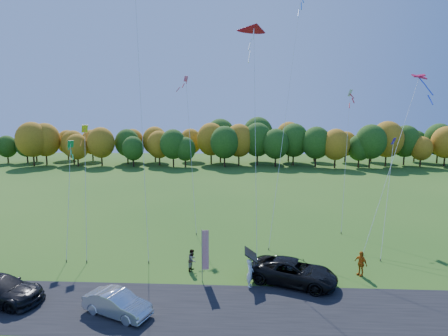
{
  "coord_description": "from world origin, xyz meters",
  "views": [
    {
      "loc": [
        1.39,
        -23.2,
        11.49
      ],
      "look_at": [
        0.0,
        6.0,
        7.0
      ],
      "focal_mm": 28.0,
      "sensor_mm": 36.0,
      "label": 1
    }
  ],
  "objects_px": {
    "black_suv": "(293,272)",
    "feather_flag": "(205,250)",
    "person_east": "(361,263)",
    "silver_sedan": "(117,303)"
  },
  "relations": [
    {
      "from": "black_suv",
      "to": "feather_flag",
      "type": "distance_m",
      "value": 6.28
    },
    {
      "from": "silver_sedan",
      "to": "person_east",
      "type": "distance_m",
      "value": 16.78
    },
    {
      "from": "black_suv",
      "to": "person_east",
      "type": "bearing_deg",
      "value": -53.5
    },
    {
      "from": "silver_sedan",
      "to": "person_east",
      "type": "xyz_separation_m",
      "value": [
        15.75,
        5.77,
        0.22
      ]
    },
    {
      "from": "black_suv",
      "to": "person_east",
      "type": "height_order",
      "value": "person_east"
    },
    {
      "from": "black_suv",
      "to": "feather_flag",
      "type": "bearing_deg",
      "value": 110.8
    },
    {
      "from": "black_suv",
      "to": "silver_sedan",
      "type": "xyz_separation_m",
      "value": [
        -10.75,
        -4.35,
        -0.13
      ]
    },
    {
      "from": "person_east",
      "to": "feather_flag",
      "type": "bearing_deg",
      "value": -113.87
    },
    {
      "from": "black_suv",
      "to": "silver_sedan",
      "type": "height_order",
      "value": "black_suv"
    },
    {
      "from": "person_east",
      "to": "feather_flag",
      "type": "relative_size",
      "value": 0.48
    }
  ]
}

